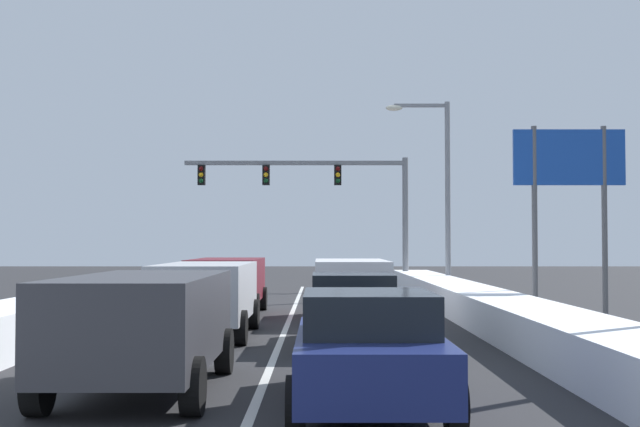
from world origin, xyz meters
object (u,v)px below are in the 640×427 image
(suv_charcoal_center_lane_nearest, at_px, (143,321))
(street_lamp_right_mid, at_px, (437,179))
(suv_silver_center_lane_second, at_px, (205,292))
(street_lamp_right_near, at_px, (629,62))
(suv_white_right_lane_third, at_px, (349,284))
(sedan_navy_right_lane_nearest, at_px, (366,349))
(suv_maroon_center_lane_third, at_px, (226,281))
(traffic_light_gantry, at_px, (325,189))
(sedan_black_right_lane_second, at_px, (351,309))
(roadside_sign_right, at_px, (568,178))

(suv_charcoal_center_lane_nearest, height_order, street_lamp_right_mid, street_lamp_right_mid)
(suv_silver_center_lane_second, distance_m, street_lamp_right_near, 10.44)
(suv_white_right_lane_third, bearing_deg, sedan_navy_right_lane_nearest, -91.08)
(suv_white_right_lane_third, relative_size, suv_maroon_center_lane_third, 1.00)
(sedan_navy_right_lane_nearest, xyz_separation_m, suv_silver_center_lane_second, (-3.23, 8.39, 0.25))
(suv_maroon_center_lane_third, distance_m, traffic_light_gantry, 15.33)
(sedan_black_right_lane_second, bearing_deg, suv_maroon_center_lane_third, 113.90)
(street_lamp_right_near, bearing_deg, roadside_sign_right, 78.55)
(suv_silver_center_lane_second, bearing_deg, suv_white_right_lane_third, 49.40)
(suv_white_right_lane_third, bearing_deg, sedan_black_right_lane_second, -91.79)
(street_lamp_right_near, distance_m, roadside_sign_right, 10.91)
(suv_silver_center_lane_second, distance_m, roadside_sign_right, 11.25)
(suv_white_right_lane_third, height_order, traffic_light_gantry, traffic_light_gantry)
(suv_charcoal_center_lane_nearest, bearing_deg, street_lamp_right_mid, 71.71)
(street_lamp_right_mid, bearing_deg, street_lamp_right_near, -89.73)
(suv_maroon_center_lane_third, bearing_deg, roadside_sign_right, -6.95)
(suv_white_right_lane_third, xyz_separation_m, street_lamp_right_mid, (4.03, 11.17, 3.77))
(suv_silver_center_lane_second, bearing_deg, street_lamp_right_near, -37.94)
(suv_white_right_lane_third, bearing_deg, street_lamp_right_near, -67.48)
(sedan_navy_right_lane_nearest, relative_size, suv_silver_center_lane_second, 0.92)
(sedan_navy_right_lane_nearest, bearing_deg, traffic_light_gantry, 90.59)
(sedan_black_right_lane_second, distance_m, traffic_light_gantry, 22.69)
(sedan_black_right_lane_second, relative_size, street_lamp_right_near, 0.53)
(traffic_light_gantry, height_order, street_lamp_right_near, street_lamp_right_near)
(street_lamp_right_mid, bearing_deg, sedan_navy_right_lane_nearest, -100.25)
(street_lamp_right_mid, bearing_deg, suv_charcoal_center_lane_nearest, -108.29)
(suv_charcoal_center_lane_nearest, relative_size, traffic_light_gantry, 0.46)
(suv_charcoal_center_lane_nearest, bearing_deg, suv_maroon_center_lane_third, 91.14)
(sedan_navy_right_lane_nearest, bearing_deg, sedan_black_right_lane_second, 89.56)
(suv_charcoal_center_lane_nearest, xyz_separation_m, roadside_sign_right, (9.67, 11.94, 3.00))
(suv_white_right_lane_third, height_order, street_lamp_right_near, street_lamp_right_near)
(suv_white_right_lane_third, distance_m, street_lamp_right_near, 11.52)
(suv_silver_center_lane_second, bearing_deg, roadside_sign_right, 25.86)
(suv_white_right_lane_third, distance_m, suv_charcoal_center_lane_nearest, 11.75)
(street_lamp_right_mid, bearing_deg, suv_white_right_lane_third, -109.85)
(suv_white_right_lane_third, bearing_deg, suv_charcoal_center_lane_nearest, -106.70)
(sedan_navy_right_lane_nearest, xyz_separation_m, street_lamp_right_near, (4.37, 2.47, 4.28))
(traffic_light_gantry, xyz_separation_m, street_lamp_right_mid, (4.56, -5.27, 0.06))
(street_lamp_right_mid, distance_m, roadside_sign_right, 10.75)
(suv_white_right_lane_third, distance_m, suv_maroon_center_lane_third, 4.10)
(traffic_light_gantry, bearing_deg, suv_white_right_lane_third, -88.15)
(suv_maroon_center_lane_third, distance_m, street_lamp_right_mid, 12.61)
(sedan_black_right_lane_second, distance_m, street_lamp_right_mid, 18.04)
(suv_white_right_lane_third, height_order, street_lamp_right_mid, street_lamp_right_mid)
(suv_charcoal_center_lane_nearest, xyz_separation_m, traffic_light_gantry, (2.85, 27.69, 3.71))
(sedan_navy_right_lane_nearest, distance_m, traffic_light_gantry, 29.14)
(suv_white_right_lane_third, xyz_separation_m, roadside_sign_right, (6.29, 0.68, 3.00))
(suv_maroon_center_lane_third, xyz_separation_m, street_lamp_right_mid, (7.67, 9.27, 3.77))
(sedan_black_right_lane_second, height_order, street_lamp_right_mid, street_lamp_right_mid)
(sedan_black_right_lane_second, height_order, suv_silver_center_lane_second, suv_silver_center_lane_second)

